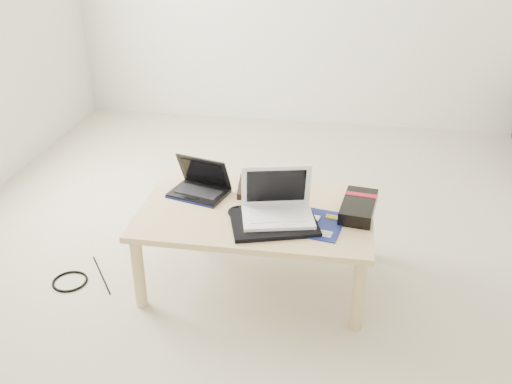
% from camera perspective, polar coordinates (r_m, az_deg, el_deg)
% --- Properties ---
extents(ground, '(4.00, 4.00, 0.00)m').
position_cam_1_polar(ground, '(3.16, 3.38, -5.61)').
color(ground, beige).
rests_on(ground, ground).
extents(coffee_table, '(1.10, 0.70, 0.40)m').
position_cam_1_polar(coffee_table, '(2.74, 0.01, -2.60)').
color(coffee_table, tan).
rests_on(coffee_table, ground).
extents(book, '(0.32, 0.28, 0.03)m').
position_cam_1_polar(book, '(2.89, 1.23, 0.56)').
color(book, black).
rests_on(book, coffee_table).
extents(netbook, '(0.32, 0.26, 0.19)m').
position_cam_1_polar(netbook, '(2.85, -5.60, 0.60)').
color(netbook, black).
rests_on(netbook, coffee_table).
extents(tablet, '(0.30, 0.25, 0.01)m').
position_cam_1_polar(tablet, '(2.72, 1.30, -1.51)').
color(tablet, black).
rests_on(tablet, coffee_table).
extents(remote, '(0.06, 0.22, 0.02)m').
position_cam_1_polar(remote, '(2.79, 2.50, -0.71)').
color(remote, silver).
rests_on(remote, coffee_table).
extents(neoprene_sleeve, '(0.45, 0.38, 0.02)m').
position_cam_1_polar(neoprene_sleeve, '(2.59, 1.80, -3.07)').
color(neoprene_sleeve, black).
rests_on(neoprene_sleeve, coffee_table).
extents(white_laptop, '(0.36, 0.29, 0.23)m').
position_cam_1_polar(white_laptop, '(2.60, 2.13, -1.40)').
color(white_laptop, white).
rests_on(white_laptop, neoprene_sleeve).
extents(motherboard, '(0.26, 0.30, 0.01)m').
position_cam_1_polar(motherboard, '(2.60, 6.28, -3.19)').
color(motherboard, '#0C1A51').
rests_on(motherboard, coffee_table).
extents(gpu_box, '(0.19, 0.31, 0.07)m').
position_cam_1_polar(gpu_box, '(2.71, 10.23, -1.47)').
color(gpu_box, black).
rests_on(gpu_box, coffee_table).
extents(cable_coil, '(0.13, 0.13, 0.01)m').
position_cam_1_polar(cable_coil, '(2.68, -1.64, -2.01)').
color(cable_coil, black).
rests_on(cable_coil, coffee_table).
extents(floor_cable_coil, '(0.21, 0.21, 0.01)m').
position_cam_1_polar(floor_cable_coil, '(3.04, -18.11, -8.49)').
color(floor_cable_coil, black).
rests_on(floor_cable_coil, ground).
extents(floor_cable_trail, '(0.22, 0.29, 0.01)m').
position_cam_1_polar(floor_cable_trail, '(3.05, -15.20, -7.99)').
color(floor_cable_trail, black).
rests_on(floor_cable_trail, ground).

